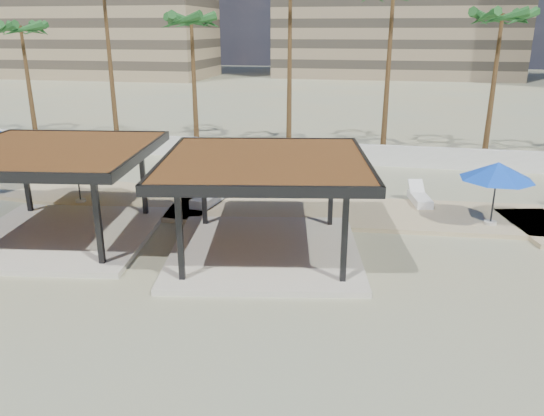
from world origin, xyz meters
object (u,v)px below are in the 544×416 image
(pavilion_central, at_px, (265,198))
(lounger_b, at_px, (420,198))
(lounger_a, at_px, (210,197))
(pavilion_west, at_px, (56,185))

(pavilion_central, height_order, lounger_b, pavilion_central)
(lounger_b, bearing_deg, lounger_a, 90.40)
(pavilion_central, distance_m, lounger_b, 8.78)
(pavilion_central, xyz_separation_m, lounger_b, (5.61, 6.54, -1.70))
(pavilion_central, relative_size, lounger_a, 3.18)
(pavilion_central, bearing_deg, pavilion_west, 170.88)
(pavilion_central, distance_m, pavilion_west, 7.82)
(pavilion_west, relative_size, lounger_a, 3.12)
(lounger_a, distance_m, lounger_b, 9.36)
(pavilion_central, xyz_separation_m, pavilion_west, (-7.81, -0.18, 0.02))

